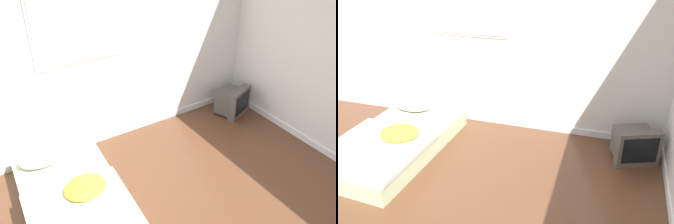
% 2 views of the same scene
% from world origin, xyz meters
% --- Properties ---
extents(wall_back, '(8.10, 0.08, 2.60)m').
position_xyz_m(wall_back, '(0.00, 2.81, 1.29)').
color(wall_back, white).
rests_on(wall_back, ground_plane).
extents(mattress_bed, '(1.16, 1.91, 0.36)m').
position_xyz_m(mattress_bed, '(-0.30, 1.73, 0.14)').
color(mattress_bed, beige).
rests_on(mattress_bed, ground_plane).
extents(crt_tv, '(0.56, 0.52, 0.43)m').
position_xyz_m(crt_tv, '(2.49, 2.37, 0.21)').
color(crt_tv, '#56514C').
rests_on(crt_tv, ground_plane).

